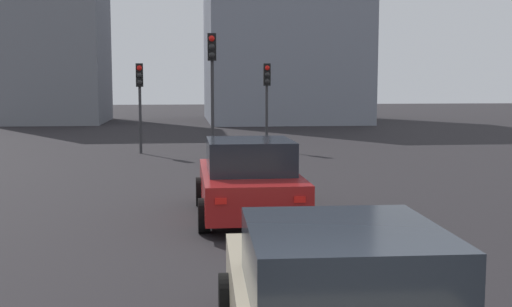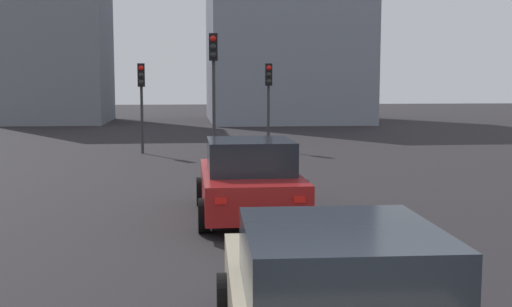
% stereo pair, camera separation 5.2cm
% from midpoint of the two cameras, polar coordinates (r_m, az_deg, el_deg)
% --- Properties ---
extents(car_red_lead, '(4.26, 2.14, 1.61)m').
position_cam_midpoint_polar(car_red_lead, '(12.86, -0.51, -2.41)').
color(car_red_lead, maroon).
rests_on(car_red_lead, ground_plane).
extents(car_beige_second, '(4.29, 2.23, 1.50)m').
position_cam_midpoint_polar(car_beige_second, '(5.89, 7.55, -13.58)').
color(car_beige_second, tan).
rests_on(car_beige_second, ground_plane).
extents(traffic_light_near_left, '(0.32, 0.28, 3.54)m').
position_cam_midpoint_polar(traffic_light_near_left, '(25.87, 1.20, 5.96)').
color(traffic_light_near_left, '#2D2D30').
rests_on(traffic_light_near_left, ground_plane).
extents(traffic_light_near_right, '(0.32, 0.30, 4.39)m').
position_cam_midpoint_polar(traffic_light_near_right, '(21.31, -3.79, 7.44)').
color(traffic_light_near_right, '#2D2D30').
rests_on(traffic_light_near_right, ground_plane).
extents(traffic_light_far_left, '(0.32, 0.29, 3.50)m').
position_cam_midpoint_polar(traffic_light_far_left, '(24.93, -10.25, 5.78)').
color(traffic_light_far_left, '#2D2D30').
rests_on(traffic_light_far_left, ground_plane).
extents(building_facade_left, '(13.00, 10.73, 14.70)m').
position_cam_midpoint_polar(building_facade_left, '(47.11, 2.45, 11.96)').
color(building_facade_left, gray).
rests_on(building_facade_left, ground_plane).
extents(building_facade_center, '(8.65, 6.82, 14.33)m').
position_cam_midpoint_polar(building_facade_center, '(47.10, -17.52, 11.45)').
color(building_facade_center, slate).
rests_on(building_facade_center, ground_plane).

